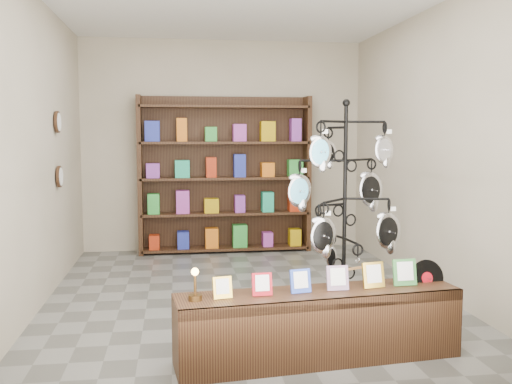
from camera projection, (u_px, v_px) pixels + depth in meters
ground at (245, 295)px, 5.91m from camera, size 5.00×5.00×0.00m
room_envelope at (245, 116)px, 5.72m from camera, size 5.00×5.00×5.00m
display_tree at (345, 199)px, 4.73m from camera, size 1.02×1.01×1.95m
front_shelf at (319, 325)px, 4.20m from camera, size 2.14×0.65×0.75m
back_shelving at (225, 179)px, 8.07m from camera, size 2.42×0.36×2.20m
wall_clocks at (59, 149)px, 6.27m from camera, size 0.03×0.24×0.84m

